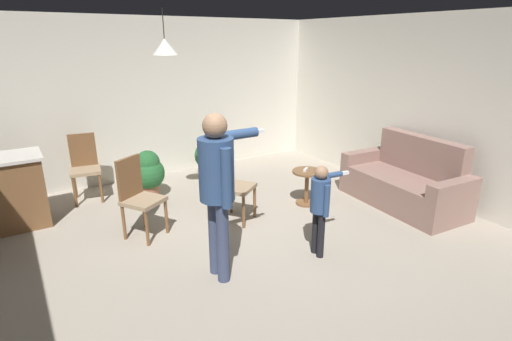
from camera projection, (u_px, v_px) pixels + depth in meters
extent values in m
plane|color=#9E9384|center=(248.00, 249.00, 4.59)|extent=(7.68, 7.68, 0.00)
cube|color=silver|center=(150.00, 100.00, 6.72)|extent=(6.40, 0.10, 2.70)
cube|color=silver|center=(432.00, 109.00, 5.79)|extent=(0.10, 6.40, 2.70)
cube|color=#8C6B60|center=(402.00, 190.00, 5.77)|extent=(0.96, 1.50, 0.45)
cube|color=#8C6B60|center=(422.00, 155.00, 5.75)|extent=(0.32, 1.45, 0.55)
cube|color=#8C6B60|center=(451.00, 204.00, 5.06)|extent=(0.86, 0.25, 0.63)
cube|color=#8C6B60|center=(364.00, 169.00, 6.42)|extent=(0.86, 0.25, 0.63)
cylinder|color=brown|center=(463.00, 219.00, 5.31)|extent=(0.05, 0.05, 0.06)
cylinder|color=brown|center=(377.00, 182.00, 6.65)|extent=(0.05, 0.05, 0.06)
cylinder|color=brown|center=(430.00, 229.00, 5.02)|extent=(0.05, 0.05, 0.06)
cylinder|color=brown|center=(348.00, 189.00, 6.36)|extent=(0.05, 0.05, 0.06)
cylinder|color=brown|center=(307.00, 172.00, 5.71)|extent=(0.44, 0.44, 0.03)
cylinder|color=brown|center=(307.00, 188.00, 5.79)|extent=(0.06, 0.06, 0.49)
cylinder|color=brown|center=(306.00, 203.00, 5.86)|extent=(0.31, 0.31, 0.03)
cylinder|color=#384260|center=(215.00, 235.00, 4.02)|extent=(0.13, 0.13, 0.86)
cylinder|color=#384260|center=(223.00, 242.00, 3.88)|extent=(0.13, 0.13, 0.86)
cylinder|color=navy|center=(216.00, 169.00, 3.72)|extent=(0.34, 0.34, 0.61)
sphere|color=#9E7556|center=(215.00, 126.00, 3.58)|extent=(0.23, 0.23, 0.23)
cylinder|color=navy|center=(232.00, 135.00, 3.94)|extent=(0.57, 0.10, 0.10)
cube|color=white|center=(259.00, 131.00, 4.10)|extent=(0.13, 0.04, 0.04)
cylinder|color=navy|center=(226.00, 178.00, 3.57)|extent=(0.10, 0.10, 0.57)
cylinder|color=black|center=(315.00, 231.00, 4.45)|extent=(0.08, 0.08, 0.54)
cylinder|color=black|center=(321.00, 235.00, 4.36)|extent=(0.08, 0.08, 0.54)
cylinder|color=navy|center=(320.00, 195.00, 4.26)|extent=(0.21, 0.21, 0.38)
sphere|color=#9E7556|center=(322.00, 172.00, 4.17)|extent=(0.15, 0.15, 0.15)
cylinder|color=navy|center=(328.00, 176.00, 4.39)|extent=(0.36, 0.11, 0.06)
cube|color=white|center=(343.00, 173.00, 4.47)|extent=(0.13, 0.05, 0.04)
cylinder|color=navy|center=(327.00, 201.00, 4.16)|extent=(0.06, 0.06, 0.36)
cylinder|color=brown|center=(100.00, 181.00, 6.15)|extent=(0.04, 0.04, 0.45)
cylinder|color=brown|center=(75.00, 184.00, 6.01)|extent=(0.04, 0.04, 0.45)
cylinder|color=brown|center=(101.00, 189.00, 5.84)|extent=(0.04, 0.04, 0.45)
cylinder|color=brown|center=(75.00, 192.00, 5.70)|extent=(0.04, 0.04, 0.45)
cube|color=#997F60|center=(86.00, 171.00, 5.85)|extent=(0.48, 0.48, 0.05)
cube|color=brown|center=(83.00, 150.00, 5.92)|extent=(0.38, 0.10, 0.50)
cylinder|color=brown|center=(144.00, 211.00, 5.07)|extent=(0.04, 0.04, 0.45)
cylinder|color=brown|center=(124.00, 222.00, 4.76)|extent=(0.04, 0.04, 0.45)
cylinder|color=brown|center=(166.00, 217.00, 4.92)|extent=(0.04, 0.04, 0.45)
cylinder|color=brown|center=(147.00, 228.00, 4.61)|extent=(0.04, 0.04, 0.45)
cube|color=#997F60|center=(144.00, 201.00, 4.76)|extent=(0.58, 0.58, 0.05)
cube|color=brown|center=(129.00, 177.00, 4.75)|extent=(0.34, 0.23, 0.50)
cylinder|color=brown|center=(231.00, 198.00, 5.50)|extent=(0.04, 0.04, 0.45)
cylinder|color=brown|center=(219.00, 207.00, 5.18)|extent=(0.04, 0.04, 0.45)
cylinder|color=brown|center=(255.00, 202.00, 5.36)|extent=(0.04, 0.04, 0.45)
cylinder|color=brown|center=(244.00, 212.00, 5.05)|extent=(0.04, 0.04, 0.45)
cube|color=#997F60|center=(237.00, 187.00, 5.19)|extent=(0.58, 0.58, 0.05)
cube|color=brown|center=(223.00, 166.00, 5.17)|extent=(0.33, 0.25, 0.50)
cylinder|color=brown|center=(150.00, 191.00, 6.06)|extent=(0.29, 0.29, 0.23)
sphere|color=#235B2D|center=(148.00, 173.00, 5.97)|extent=(0.49, 0.49, 0.49)
sphere|color=#235B2D|center=(147.00, 163.00, 5.91)|extent=(0.37, 0.37, 0.37)
cylinder|color=brown|center=(209.00, 171.00, 6.95)|extent=(0.29, 0.29, 0.23)
sphere|color=#235B2D|center=(209.00, 155.00, 6.86)|extent=(0.50, 0.50, 0.50)
sphere|color=#235B2D|center=(208.00, 146.00, 6.80)|extent=(0.37, 0.37, 0.37)
cube|color=white|center=(306.00, 169.00, 5.70)|extent=(0.13, 0.10, 0.04)
cone|color=silver|center=(165.00, 47.00, 4.87)|extent=(0.32, 0.32, 0.20)
cylinder|color=black|center=(163.00, 23.00, 4.79)|extent=(0.01, 0.01, 0.36)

